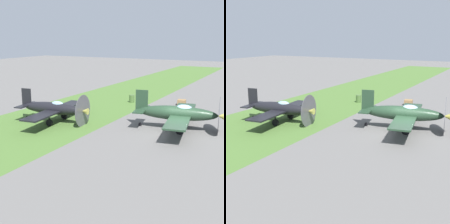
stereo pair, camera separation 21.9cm
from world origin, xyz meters
TOP-DOWN VIEW (x-y plane):
  - ground_plane at (0.00, 0.00)m, footprint 160.00×160.00m
  - grass_verge at (0.00, -11.92)m, footprint 120.00×11.00m
  - airplane_lead at (-1.76, -0.43)m, footprint 9.50×7.57m
  - airplane_wingman at (1.36, -11.10)m, footprint 8.72×6.92m
  - fuel_drum at (-10.15, -8.63)m, footprint 0.60×0.60m
  - supply_crate at (-11.42, -2.94)m, footprint 1.04×1.04m

SIDE VIEW (x-z plane):
  - ground_plane at x=0.00m, z-range 0.00..0.00m
  - grass_verge at x=0.00m, z-range 0.00..0.01m
  - supply_crate at x=-11.42m, z-range 0.00..0.64m
  - fuel_drum at x=-10.15m, z-range 0.00..0.90m
  - airplane_wingman at x=1.36m, z-range -0.25..2.84m
  - airplane_lead at x=-1.76m, z-range -0.27..3.09m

